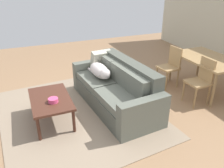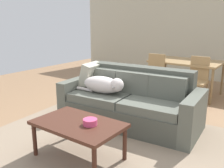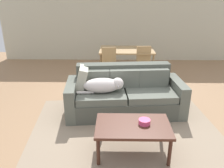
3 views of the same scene
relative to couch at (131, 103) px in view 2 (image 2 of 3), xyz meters
name	(u,v)px [view 2 (image 2 of 3)]	position (x,y,z in m)	size (l,w,h in m)	color
ground_plane	(122,127)	(0.00, -0.22, -0.34)	(10.00, 10.00, 0.00)	#987250
back_partition	(206,30)	(0.00, 3.78, 1.01)	(8.00, 0.12, 2.70)	beige
area_rug	(99,141)	(0.01, -0.80, -0.34)	(3.11, 2.66, 0.01)	gray
couch	(131,103)	(0.00, 0.00, 0.00)	(2.24, 1.09, 0.88)	#4C5046
dog_on_left_cushion	(104,85)	(-0.38, -0.19, 0.27)	(0.84, 0.36, 0.27)	silver
throw_pillow_by_left_arm	(91,76)	(-0.81, -0.01, 0.33)	(0.16, 0.43, 0.43)	#B2B19B
coffee_table	(78,126)	(0.07, -1.27, 0.07)	(1.03, 0.65, 0.46)	#4E291D
bowl_on_coffee_table	(90,122)	(0.23, -1.24, 0.15)	(0.16, 0.16, 0.07)	#EA4C7F
dining_table	(186,64)	(0.12, 2.10, 0.34)	(1.45, 0.95, 0.75)	#A78252
dining_chair_near_left	(154,73)	(-0.33, 1.48, 0.17)	(0.44, 0.44, 0.91)	#A78252
dining_chair_near_right	(197,78)	(0.54, 1.57, 0.17)	(0.40, 0.40, 0.92)	#A78252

